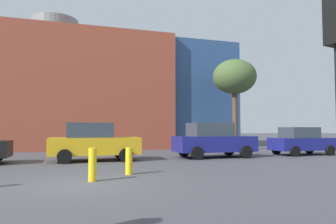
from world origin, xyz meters
TOP-DOWN VIEW (x-y plane):
  - ground_plane at (0.00, 0.00)m, footprint 200.00×200.00m
  - building_backdrop at (-1.69, 19.78)m, footprint 30.84×11.47m
  - parked_car_2 at (0.86, 6.52)m, footprint 4.31×2.11m
  - parked_car_3 at (7.29, 6.52)m, footprint 4.39×2.15m
  - parked_car_4 at (13.19, 6.52)m, footprint 3.87×1.90m
  - bare_tree_0 at (11.39, 11.36)m, footprint 3.21×3.21m
  - bollard_yellow_0 at (0.43, 0.35)m, footprint 0.24×0.24m
  - bollard_yellow_2 at (1.72, 1.44)m, footprint 0.24×0.24m

SIDE VIEW (x-z plane):
  - ground_plane at x=0.00m, z-range 0.00..0.00m
  - bollard_yellow_2 at x=1.72m, z-range 0.00..0.92m
  - bollard_yellow_0 at x=0.43m, z-range 0.00..0.99m
  - parked_car_4 at x=13.19m, z-range 0.00..1.67m
  - parked_car_2 at x=0.86m, z-range -0.01..1.86m
  - parked_car_3 at x=7.29m, z-range -0.01..1.90m
  - building_backdrop at x=-1.69m, z-range -0.96..10.26m
  - bare_tree_0 at x=11.39m, z-range 2.01..8.76m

